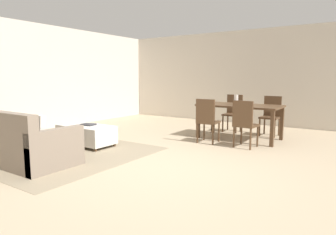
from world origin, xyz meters
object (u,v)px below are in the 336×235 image
at_px(couch, 18,144).
at_px(dining_chair_near_right, 244,121).
at_px(book_on_ottoman, 88,124).
at_px(dining_table, 240,109).
at_px(dining_chair_far_left, 233,111).
at_px(dining_chair_near_left, 207,118).
at_px(vase_centerpiece, 236,100).
at_px(ottoman_table, 86,134).
at_px(dining_chair_far_right, 271,113).

relative_size(couch, dining_chair_near_right, 2.14).
bearing_deg(couch, book_on_ottoman, 88.39).
height_order(couch, dining_table, couch).
bearing_deg(dining_chair_far_left, dining_chair_near_left, -87.43).
bearing_deg(book_on_ottoman, vase_centerpiece, 45.93).
bearing_deg(vase_centerpiece, dining_chair_near_left, -113.31).
relative_size(dining_chair_near_right, dining_chair_far_left, 1.00).
bearing_deg(book_on_ottoman, dining_chair_far_left, 60.18).
relative_size(ottoman_table, dining_table, 0.66).
relative_size(dining_chair_near_left, dining_chair_near_right, 1.00).
bearing_deg(dining_table, dining_chair_far_right, 58.75).
distance_m(ottoman_table, dining_chair_near_right, 3.12).
xyz_separation_m(dining_chair_far_right, vase_centerpiece, (-0.54, -0.83, 0.35)).
distance_m(dining_chair_far_right, book_on_ottoman, 4.13).
height_order(couch, dining_chair_far_right, dining_chair_far_right).
distance_m(dining_chair_far_left, vase_centerpiece, 1.01).
bearing_deg(dining_chair_far_left, dining_chair_far_right, -2.35).
relative_size(couch, dining_chair_far_right, 2.14).
relative_size(ottoman_table, dining_chair_near_right, 1.25).
xyz_separation_m(ottoman_table, vase_centerpiece, (2.22, 2.29, 0.63)).
bearing_deg(dining_chair_near_left, dining_chair_near_right, 1.26).
xyz_separation_m(dining_table, dining_chair_near_right, (0.39, -0.78, -0.15)).
bearing_deg(dining_chair_near_right, book_on_ottoman, -150.08).
distance_m(ottoman_table, dining_chair_near_left, 2.46).
xyz_separation_m(dining_table, book_on_ottoman, (-2.26, -2.31, -0.24)).
distance_m(dining_table, dining_chair_near_left, 0.90).
height_order(couch, vase_centerpiece, vase_centerpiece).
xyz_separation_m(dining_table, dining_chair_far_left, (-0.47, 0.82, -0.15)).
distance_m(couch, dining_chair_near_right, 4.00).
bearing_deg(couch, vase_centerpiece, 58.79).
bearing_deg(dining_table, vase_centerpiece, -146.70).
bearing_deg(ottoman_table, dining_chair_far_right, 48.41).
bearing_deg(dining_table, dining_chair_near_left, -116.32).
height_order(dining_table, dining_chair_far_left, dining_chair_far_left).
height_order(dining_chair_far_left, vase_centerpiece, vase_centerpiece).
height_order(couch, dining_chair_near_right, dining_chair_near_right).
xyz_separation_m(dining_chair_far_left, dining_chair_far_right, (0.94, -0.04, 0.00)).
xyz_separation_m(dining_chair_near_left, book_on_ottoman, (-1.86, -1.51, -0.09)).
bearing_deg(ottoman_table, book_on_ottoman, 40.68).
distance_m(dining_chair_near_left, dining_chair_far_right, 1.80).
distance_m(couch, dining_table, 4.39).
relative_size(couch, dining_chair_far_left, 2.14).
bearing_deg(book_on_ottoman, couch, -91.61).
xyz_separation_m(dining_table, dining_chair_near_left, (-0.39, -0.80, -0.15)).
height_order(dining_chair_far_right, book_on_ottoman, dining_chair_far_right).
xyz_separation_m(couch, dining_chair_far_right, (2.77, 4.51, 0.22)).
height_order(ottoman_table, dining_chair_far_right, dining_chair_far_right).
relative_size(dining_table, dining_chair_far_left, 1.90).
xyz_separation_m(couch, vase_centerpiece, (2.23, 3.68, 0.57)).
bearing_deg(dining_chair_near_right, dining_chair_near_left, -178.74).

